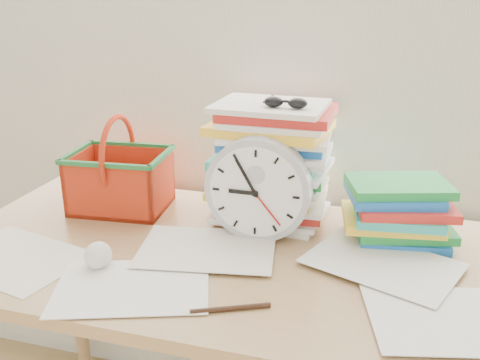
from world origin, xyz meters
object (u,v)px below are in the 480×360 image
(paper_stack, at_px, (272,162))
(book_stack, at_px, (398,213))
(clock, at_px, (258,189))
(basket, at_px, (119,164))
(desk, at_px, (231,280))

(paper_stack, relative_size, book_stack, 1.23)
(clock, bearing_deg, basket, 169.53)
(desk, relative_size, clock, 5.43)
(book_stack, relative_size, basket, 0.98)
(desk, xyz_separation_m, basket, (-0.37, 0.17, 0.21))
(book_stack, bearing_deg, desk, -155.75)
(basket, bearing_deg, desk, -29.90)
(paper_stack, xyz_separation_m, book_stack, (0.33, -0.06, -0.08))
(desk, xyz_separation_m, clock, (0.04, 0.09, 0.20))
(basket, bearing_deg, paper_stack, 2.84)
(clock, distance_m, book_stack, 0.34)
(desk, height_order, basket, basket)
(basket, bearing_deg, book_stack, -5.59)
(paper_stack, xyz_separation_m, clock, (-0.00, -0.14, -0.03))
(clock, bearing_deg, desk, -113.27)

